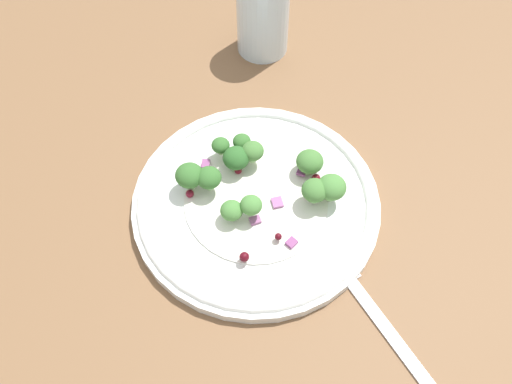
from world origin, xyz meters
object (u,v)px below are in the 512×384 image
object	(u,v)px
broccoli_floret_2	(236,158)
broccoli_floret_0	(242,142)
plate	(256,202)
broccoli_floret_1	(250,205)
water_glass	(263,16)
fork	(380,320)

from	to	relation	value
broccoli_floret_2	broccoli_floret_0	bearing A→B (deg)	-68.01
plate	broccoli_floret_1	world-z (taller)	broccoli_floret_1
water_glass	broccoli_floret_0	bearing A→B (deg)	118.46
fork	plate	bearing A→B (deg)	-11.81
plate	fork	xyz separation A→B (cm)	(-16.66, 3.48, -0.61)
plate	water_glass	distance (cm)	24.88
water_glass	broccoli_floret_1	bearing A→B (deg)	122.72
water_glass	broccoli_floret_2	bearing A→B (deg)	117.72
plate	broccoli_floret_1	xyz separation A→B (cm)	(-0.64, 1.88, 2.44)
broccoli_floret_0	fork	xyz separation A→B (cm)	(-21.54, 7.66, -2.76)
plate	broccoli_floret_1	bearing A→B (deg)	108.67
broccoli_floret_2	water_glass	bearing A→B (deg)	-62.28
broccoli_floret_2	water_glass	xyz separation A→B (cm)	(9.68, -18.41, 1.75)
plate	fork	distance (cm)	17.03
broccoli_floret_1	broccoli_floret_0	bearing A→B (deg)	-47.66
broccoli_floret_1	plate	bearing A→B (deg)	-71.33
broccoli_floret_1	broccoli_floret_2	size ratio (longest dim) A/B	0.79
broccoli_floret_0	broccoli_floret_1	size ratio (longest dim) A/B	0.88
broccoli_floret_2	plate	bearing A→B (deg)	153.64
plate	fork	world-z (taller)	plate
broccoli_floret_1	fork	world-z (taller)	broccoli_floret_1
plate	broccoli_floret_0	xyz separation A→B (cm)	(4.89, -4.18, 2.15)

